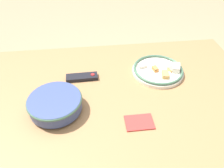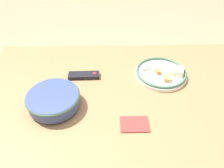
% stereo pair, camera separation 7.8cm
% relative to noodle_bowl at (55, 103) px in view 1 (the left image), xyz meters
% --- Properties ---
extents(dining_table, '(1.43, 0.91, 0.76)m').
position_rel_noodle_bowl_xyz_m(dining_table, '(0.30, 0.08, -0.13)').
color(dining_table, olive).
rests_on(dining_table, ground_plane).
extents(noodle_bowl, '(0.24, 0.24, 0.07)m').
position_rel_noodle_bowl_xyz_m(noodle_bowl, '(0.00, 0.00, 0.00)').
color(noodle_bowl, '#384775').
rests_on(noodle_bowl, dining_table).
extents(food_plate, '(0.28, 0.28, 0.05)m').
position_rel_noodle_bowl_xyz_m(food_plate, '(0.54, 0.22, -0.03)').
color(food_plate, silver).
rests_on(food_plate, dining_table).
extents(tv_remote, '(0.17, 0.06, 0.02)m').
position_rel_noodle_bowl_xyz_m(tv_remote, '(0.12, 0.21, -0.03)').
color(tv_remote, black).
rests_on(tv_remote, dining_table).
extents(folded_napkin, '(0.12, 0.09, 0.01)m').
position_rel_noodle_bowl_xyz_m(folded_napkin, '(0.36, -0.12, -0.04)').
color(folded_napkin, '#B2332D').
rests_on(folded_napkin, dining_table).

